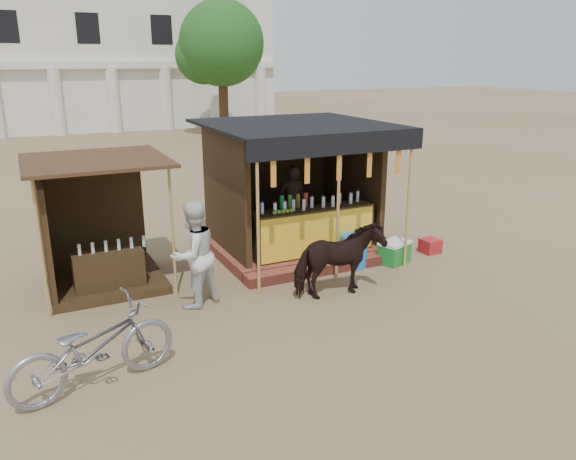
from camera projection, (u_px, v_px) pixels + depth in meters
The scene contains 11 objects.
ground at pixel (331, 322), 8.99m from camera, with size 120.00×120.00×0.00m, color #846B4C.
main_stall at pixel (295, 206), 12.00m from camera, with size 3.60×3.61×2.78m.
secondary_stall at pixel (93, 241), 10.21m from camera, with size 2.40×2.40×2.38m.
cow at pixel (339, 261), 9.77m from camera, with size 0.71×1.57×1.32m, color black.
motorbike at pixel (93, 348), 7.04m from camera, with size 0.75×2.15×1.13m, color gray.
bystander at pixel (194, 255), 9.35m from camera, with size 0.88×0.69×1.82m, color silver.
blue_barrel at pixel (354, 251), 11.31m from camera, with size 0.55×0.55×0.65m, color #1970BD.
red_crate at pixel (430, 246), 12.17m from camera, with size 0.38×0.37×0.30m, color #A51B1F.
cooler at pixel (394, 252), 11.52m from camera, with size 0.75×0.63×0.46m.
background_building at pixel (47, 60), 32.79m from camera, with size 26.00×7.45×8.18m.
tree at pixel (217, 47), 29.12m from camera, with size 4.50×4.40×7.00m.
Camera 1 is at (-4.16, -7.06, 4.04)m, focal length 35.00 mm.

